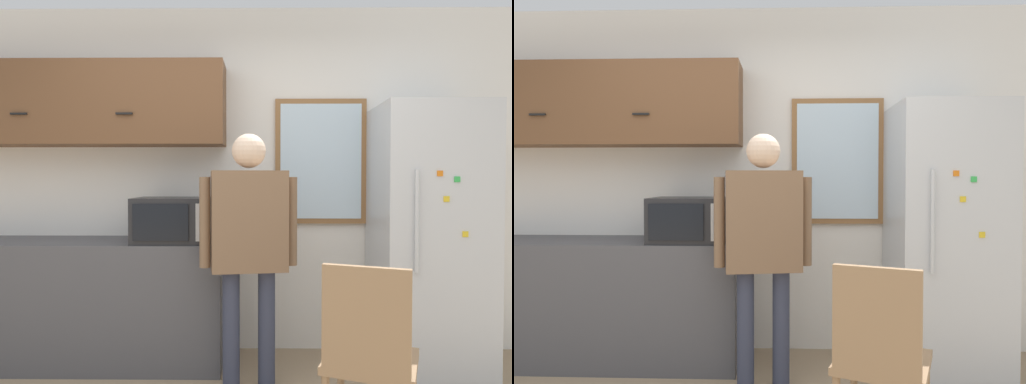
# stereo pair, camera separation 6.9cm
# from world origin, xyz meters

# --- Properties ---
(back_wall) EXTENTS (6.00, 0.06, 2.70)m
(back_wall) POSITION_xyz_m (0.00, 1.85, 1.35)
(back_wall) COLOR white
(back_wall) RESTS_ON ground_plane
(counter) EXTENTS (2.17, 0.58, 0.90)m
(counter) POSITION_xyz_m (-1.11, 1.53, 0.45)
(counter) COLOR #4C4C51
(counter) RESTS_ON ground_plane
(upper_cabinets) EXTENTS (2.17, 0.36, 0.62)m
(upper_cabinets) POSITION_xyz_m (-1.11, 1.65, 1.92)
(upper_cabinets) COLOR brown
(microwave) EXTENTS (0.54, 0.43, 0.32)m
(microwave) POSITION_xyz_m (-0.38, 1.46, 1.06)
(microwave) COLOR #232326
(microwave) RESTS_ON counter
(person) EXTENTS (0.62, 0.29, 1.64)m
(person) POSITION_xyz_m (0.17, 1.10, 1.00)
(person) COLOR #33384C
(person) RESTS_ON ground_plane
(refrigerator) EXTENTS (0.73, 0.72, 1.87)m
(refrigerator) POSITION_xyz_m (1.44, 1.46, 0.94)
(refrigerator) COLOR silver
(refrigerator) RESTS_ON ground_plane
(chair) EXTENTS (0.57, 0.57, 0.95)m
(chair) POSITION_xyz_m (0.77, 0.39, 0.52)
(chair) COLOR #997551
(chair) RESTS_ON ground_plane
(window) EXTENTS (0.71, 0.05, 0.98)m
(window) POSITION_xyz_m (0.72, 1.81, 1.50)
(window) COLOR olive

